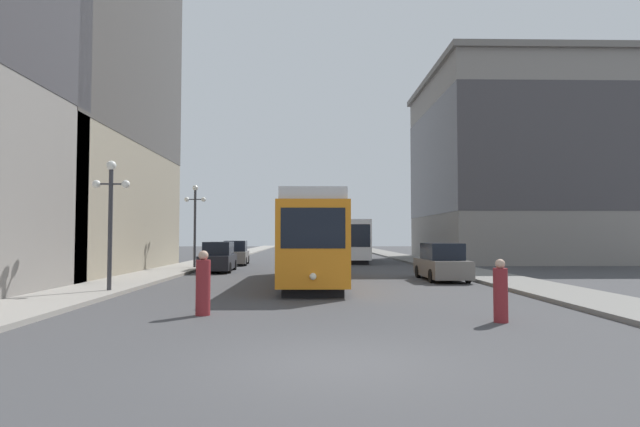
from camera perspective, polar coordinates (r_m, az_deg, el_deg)
The scene contains 14 objects.
ground_plane at distance 8.98m, azimuth 1.85°, elevation -16.51°, with size 200.00×200.00×0.00m, color #424244.
sidewalk_left at distance 49.46m, azimuth -10.98°, elevation -4.94°, with size 2.96×120.00×0.15m, color gray.
sidewalk_right at distance 49.62m, azimuth 9.65°, elevation -4.95°, with size 2.96×120.00×0.15m, color gray.
streetcar at distance 23.76m, azimuth -0.79°, elevation -2.72°, with size 2.71×13.14×3.89m.
transit_bus at distance 43.42m, azimuth 3.42°, elevation -2.85°, with size 2.78×11.08×3.45m.
parked_car_left_near at distance 31.81m, azimuth -11.36°, elevation -4.90°, with size 2.05×5.05×1.82m.
parked_car_left_mid at distance 38.92m, azimuth -9.49°, elevation -4.48°, with size 2.08×4.56×1.82m.
parked_car_right_far at distance 25.77m, azimuth 13.52°, elevation -5.43°, with size 1.89×4.79×1.82m.
pedestrian_crossing_near at distance 13.67m, azimuth 19.65°, elevation -8.40°, with size 0.36×0.36×1.59m.
pedestrian_crossing_far at distance 14.37m, azimuth -13.02°, elevation -7.85°, with size 0.40×0.40×1.77m.
lamp_post_left_near at distance 20.63m, azimuth -22.49°, elevation 1.03°, with size 1.41×0.36×4.87m.
lamp_post_left_far at distance 34.10m, azimuth -13.88°, elevation 0.06°, with size 1.41×0.36×5.37m.
building_left_corner at distance 36.78m, azimuth -29.41°, elevation 19.41°, with size 13.72×17.62×30.51m.
building_right_corner at distance 49.00m, azimuth 21.36°, elevation 5.03°, with size 16.48×17.57×16.56m.
Camera 1 is at (-0.46, -8.70, 2.16)m, focal length 28.44 mm.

